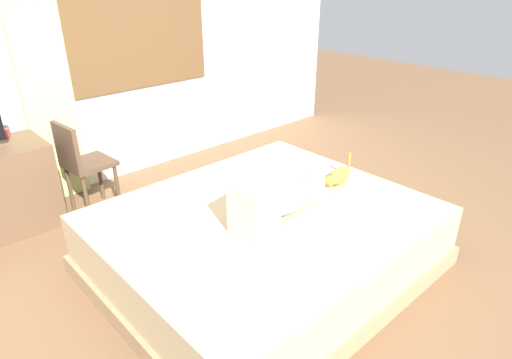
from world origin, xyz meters
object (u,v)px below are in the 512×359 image
person_lying (280,199)px  cat (338,176)px  bed (264,241)px  chair_by_desk (81,161)px  cup (4,133)px

person_lying → cat: person_lying is taller
bed → chair_by_desk: chair_by_desk is taller
bed → cat: bearing=-5.5°
cat → person_lying: bearing=-178.6°
bed → cup: 2.38m
chair_by_desk → cup: bearing=141.6°
person_lying → cup: bearing=117.6°
cup → chair_by_desk: bearing=-38.4°
person_lying → cat: (0.67, 0.02, -0.05)m
cup → bed: bearing=-62.8°
person_lying → chair_by_desk: 1.91m
cat → chair_by_desk: bearing=127.1°
bed → chair_by_desk: size_ratio=2.60×
cat → bed: bearing=174.5°
person_lying → cat: size_ratio=2.65×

